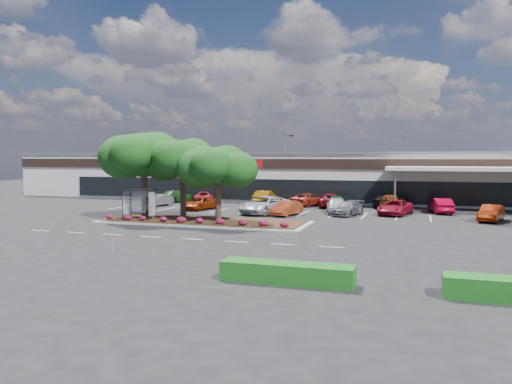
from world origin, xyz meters
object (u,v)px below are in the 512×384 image
(survey_stake, at_px, (113,243))
(car_0, at_px, (158,200))
(car_1, at_px, (200,203))
(light_pole, at_px, (285,171))

(survey_stake, distance_m, car_0, 28.30)
(car_1, bearing_deg, car_0, 175.68)
(survey_stake, bearing_deg, light_pole, 89.51)
(light_pole, height_order, car_1, light_pole)
(survey_stake, bearing_deg, car_0, 114.16)
(survey_stake, relative_size, car_0, 0.22)
(light_pole, bearing_deg, survey_stake, -90.49)
(light_pole, bearing_deg, car_1, -111.70)
(survey_stake, xyz_separation_m, car_0, (-11.58, 25.82, 0.08))
(car_1, bearing_deg, survey_stake, -63.01)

